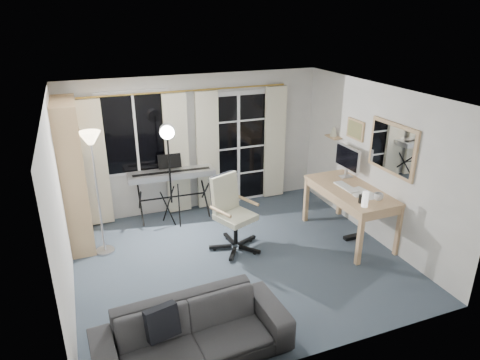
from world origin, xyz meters
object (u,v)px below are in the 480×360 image
bookshelf (70,180)px  mug (378,196)px  sofa (192,326)px  desk (351,195)px  studio_light (168,144)px  office_chair (230,206)px  monitor (347,159)px  keyboard_piano (172,175)px  torchiere_lamp (93,157)px

bookshelf → mug: size_ratio=16.31×
bookshelf → sofa: (1.02, -2.93, -0.66)m
sofa → desk: bearing=24.9°
studio_light → desk: bearing=-17.2°
office_chair → desk: bearing=-35.1°
desk → mug: (0.10, -0.50, 0.17)m
bookshelf → monitor: (4.21, -0.90, 0.09)m
studio_light → sofa: size_ratio=0.89×
bookshelf → keyboard_piano: (1.57, 0.32, -0.26)m
monitor → torchiere_lamp: bearing=172.0°
desk → mug: mug is taller
bookshelf → studio_light: 1.54m
keyboard_piano → desk: 2.95m
office_chair → monitor: 2.10m
monitor → mug: bearing=-96.8°
keyboard_piano → studio_light: 0.72m
mug → sofa: mug is taller
torchiere_lamp → studio_light: bearing=21.2°
keyboard_piano → mug: bearing=-37.7°
torchiere_lamp → sofa: size_ratio=0.92×
monitor → sofa: bearing=-148.5°
bookshelf → monitor: bookshelf is taller
desk → sofa: desk is taller
torchiere_lamp → desk: size_ratio=1.19×
office_chair → mug: 2.17m
keyboard_piano → office_chair: size_ratio=1.29×
studio_light → sofa: (-0.46, -2.94, -1.05)m
office_chair → studio_light: bearing=102.6°
office_chair → keyboard_piano: bearing=92.4°
keyboard_piano → monitor: bearing=-22.0°
keyboard_piano → office_chair: (0.58, -1.26, -0.13)m
torchiere_lamp → bookshelf: bearing=128.8°
monitor → mug: monitor is taller
keyboard_piano → studio_light: size_ratio=0.82×
bookshelf → keyboard_piano: bookshelf is taller
studio_light → desk: studio_light is taller
office_chair → monitor: monitor is taller
desk → torchiere_lamp: bearing=164.8°
office_chair → sofa: size_ratio=0.56×
office_chair → mug: size_ratio=8.36×
bookshelf → studio_light: size_ratio=1.24×
office_chair → sofa: (-1.13, -1.99, -0.28)m
bookshelf → mug: bearing=-24.0°
bookshelf → keyboard_piano: 1.63m
sofa → keyboard_piano: bearing=77.4°
bookshelf → sofa: bearing=-70.4°
torchiere_lamp → desk: 3.86m
studio_light → monitor: 2.89m
office_chair → torchiere_lamp: bearing=141.8°
torchiere_lamp → monitor: bearing=-7.0°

